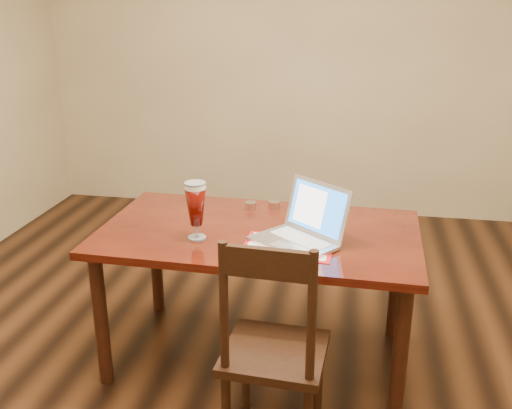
# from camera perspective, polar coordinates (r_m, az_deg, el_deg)

# --- Properties ---
(ground) EXTENTS (5.00, 5.00, 0.00)m
(ground) POSITION_cam_1_polar(r_m,az_deg,el_deg) (2.94, -0.31, -17.24)
(ground) COLOR black
(ground) RESTS_ON ground
(room_shell) EXTENTS (4.51, 5.01, 2.71)m
(room_shell) POSITION_cam_1_polar(r_m,az_deg,el_deg) (2.34, -0.39, 19.62)
(room_shell) COLOR tan
(room_shell) RESTS_ON ground
(dining_table) EXTENTS (1.55, 0.90, 0.99)m
(dining_table) POSITION_cam_1_polar(r_m,az_deg,el_deg) (2.78, 0.26, -4.04)
(dining_table) COLOR #52170A
(dining_table) RESTS_ON ground
(dining_chair) EXTENTS (0.43, 0.41, 0.96)m
(dining_chair) POSITION_cam_1_polar(r_m,az_deg,el_deg) (2.35, 1.73, -14.39)
(dining_chair) COLOR black
(dining_chair) RESTS_ON ground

